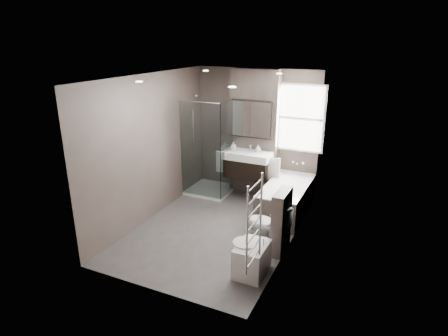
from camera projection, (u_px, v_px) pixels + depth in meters
The scene contains 15 objects.
room at pixel (217, 157), 6.15m from camera, with size 2.70×3.90×2.70m.
vanity_pier at pixel (254, 134), 7.67m from camera, with size 1.00×0.25×2.60m, color #4D423D.
vanity at pixel (247, 164), 7.56m from camera, with size 0.95×0.47×0.66m.
mirror_cabinet at pixel (252, 119), 7.43m from camera, with size 0.86×0.08×0.76m.
towel_left at pixel (222, 162), 7.77m from camera, with size 0.24×0.06×0.44m, color silver.
towel_right at pixel (274, 169), 7.33m from camera, with size 0.24×0.06×0.44m, color silver.
shower_enclosure at pixel (213, 172), 7.87m from camera, with size 0.90×0.90×2.00m.
bathtub at pixel (286, 197), 7.06m from camera, with size 0.75×1.60×0.57m.
window at pixel (300, 118), 7.28m from camera, with size 0.98×0.06×1.33m.
toilet at pixel (267, 226), 5.89m from camera, with size 0.40×0.70×0.72m, color white.
cistern_box at pixel (281, 221), 5.72m from camera, with size 0.19×0.55×1.00m.
bidet at pixel (251, 258), 5.24m from camera, with size 0.48×0.56×0.58m.
towel_radiator at pixel (254, 223), 4.35m from camera, with size 0.03×0.49×1.10m.
soap_bottle_a at pixel (233, 146), 7.57m from camera, with size 0.07×0.08×0.17m, color white.
soap_bottle_b at pixel (258, 148), 7.48m from camera, with size 0.11×0.11×0.14m, color white.
Camera 1 is at (2.55, -5.28, 3.16)m, focal length 30.00 mm.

